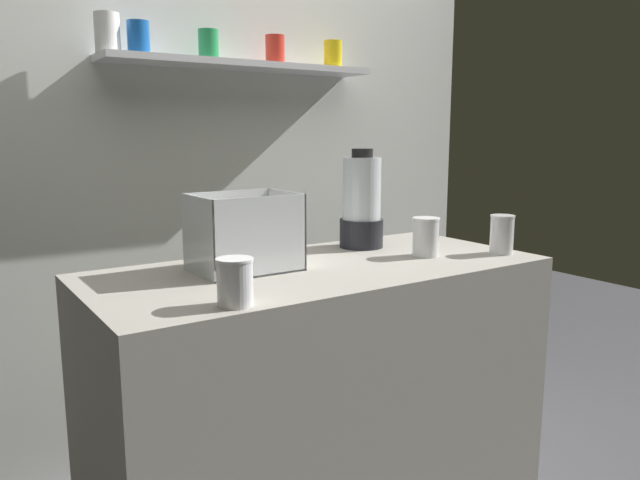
# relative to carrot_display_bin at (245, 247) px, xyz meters

# --- Properties ---
(counter) EXTENTS (1.40, 0.64, 0.90)m
(counter) POSITION_rel_carrot_display_bin_xyz_m (0.22, -0.08, -0.52)
(counter) COLOR #9E998E
(counter) RESTS_ON ground_plane
(back_wall_unit) EXTENTS (2.60, 0.24, 2.50)m
(back_wall_unit) POSITION_rel_carrot_display_bin_xyz_m (0.22, 0.69, 0.29)
(back_wall_unit) COLOR silver
(back_wall_unit) RESTS_ON ground_plane
(carrot_display_bin) EXTENTS (0.29, 0.22, 0.23)m
(carrot_display_bin) POSITION_rel_carrot_display_bin_xyz_m (0.00, 0.00, 0.00)
(carrot_display_bin) COLOR white
(carrot_display_bin) RESTS_ON counter
(blender_pitcher) EXTENTS (0.15, 0.15, 0.35)m
(blender_pitcher) POSITION_rel_carrot_display_bin_xyz_m (0.51, 0.10, 0.08)
(blender_pitcher) COLOR black
(blender_pitcher) RESTS_ON counter
(juice_cup_carrot_far_left) EXTENTS (0.09, 0.09, 0.11)m
(juice_cup_carrot_far_left) POSITION_rel_carrot_display_bin_xyz_m (-0.19, -0.33, -0.02)
(juice_cup_carrot_far_left) COLOR white
(juice_cup_carrot_far_left) RESTS_ON counter
(juice_cup_carrot_left) EXTENTS (0.09, 0.09, 0.13)m
(juice_cup_carrot_left) POSITION_rel_carrot_display_bin_xyz_m (0.59, -0.14, -0.01)
(juice_cup_carrot_left) COLOR white
(juice_cup_carrot_left) RESTS_ON counter
(juice_cup_carrot_middle) EXTENTS (0.08, 0.08, 0.13)m
(juice_cup_carrot_middle) POSITION_rel_carrot_display_bin_xyz_m (0.83, -0.26, -0.01)
(juice_cup_carrot_middle) COLOR white
(juice_cup_carrot_middle) RESTS_ON counter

